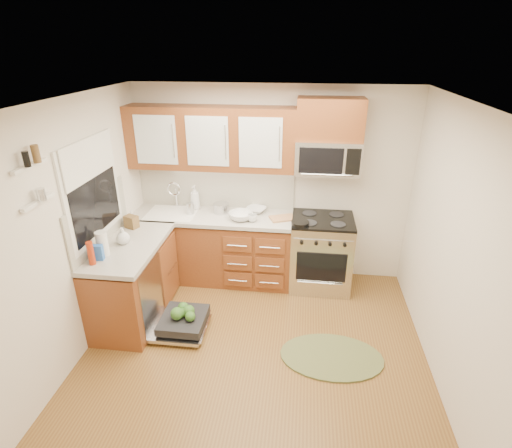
# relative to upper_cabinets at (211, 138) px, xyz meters

# --- Properties ---
(floor) EXTENTS (3.50, 3.50, 0.00)m
(floor) POSITION_rel_upper_cabinets_xyz_m (0.73, -1.57, -1.88)
(floor) COLOR brown
(floor) RESTS_ON ground
(ceiling) EXTENTS (3.50, 3.50, 0.00)m
(ceiling) POSITION_rel_upper_cabinets_xyz_m (0.73, -1.57, 0.62)
(ceiling) COLOR white
(ceiling) RESTS_ON ground
(wall_back) EXTENTS (3.50, 0.04, 2.50)m
(wall_back) POSITION_rel_upper_cabinets_xyz_m (0.73, 0.18, -0.62)
(wall_back) COLOR beige
(wall_back) RESTS_ON ground
(wall_front) EXTENTS (3.50, 0.04, 2.50)m
(wall_front) POSITION_rel_upper_cabinets_xyz_m (0.73, -3.33, -0.62)
(wall_front) COLOR beige
(wall_front) RESTS_ON ground
(wall_left) EXTENTS (0.04, 3.50, 2.50)m
(wall_left) POSITION_rel_upper_cabinets_xyz_m (-1.02, -1.57, -0.62)
(wall_left) COLOR beige
(wall_left) RESTS_ON ground
(wall_right) EXTENTS (0.04, 3.50, 2.50)m
(wall_right) POSITION_rel_upper_cabinets_xyz_m (2.48, -1.57, -0.62)
(wall_right) COLOR beige
(wall_right) RESTS_ON ground
(base_cabinet_back) EXTENTS (2.05, 0.60, 0.85)m
(base_cabinet_back) POSITION_rel_upper_cabinets_xyz_m (0.00, -0.12, -1.45)
(base_cabinet_back) COLOR maroon
(base_cabinet_back) RESTS_ON ground
(base_cabinet_left) EXTENTS (0.60, 1.25, 0.85)m
(base_cabinet_left) POSITION_rel_upper_cabinets_xyz_m (-0.72, -1.05, -1.45)
(base_cabinet_left) COLOR maroon
(base_cabinet_left) RESTS_ON ground
(countertop_back) EXTENTS (2.07, 0.64, 0.05)m
(countertop_back) POSITION_rel_upper_cabinets_xyz_m (0.00, -0.14, -0.97)
(countertop_back) COLOR #AAA59B
(countertop_back) RESTS_ON base_cabinet_back
(countertop_left) EXTENTS (0.64, 1.27, 0.05)m
(countertop_left) POSITION_rel_upper_cabinets_xyz_m (-0.71, -1.05, -0.97)
(countertop_left) COLOR #AAA59B
(countertop_left) RESTS_ON base_cabinet_left
(backsplash_back) EXTENTS (2.05, 0.02, 0.57)m
(backsplash_back) POSITION_rel_upper_cabinets_xyz_m (0.00, 0.16, -0.67)
(backsplash_back) COLOR #B1AF9F
(backsplash_back) RESTS_ON ground
(backsplash_left) EXTENTS (0.02, 1.25, 0.57)m
(backsplash_left) POSITION_rel_upper_cabinets_xyz_m (-1.01, -1.05, -0.67)
(backsplash_left) COLOR #B1AF9F
(backsplash_left) RESTS_ON ground
(upper_cabinets) EXTENTS (2.05, 0.35, 0.75)m
(upper_cabinets) POSITION_rel_upper_cabinets_xyz_m (0.00, 0.00, 0.00)
(upper_cabinets) COLOR maroon
(upper_cabinets) RESTS_ON ground
(cabinet_over_mw) EXTENTS (0.76, 0.35, 0.47)m
(cabinet_over_mw) POSITION_rel_upper_cabinets_xyz_m (1.41, 0.00, 0.26)
(cabinet_over_mw) COLOR maroon
(cabinet_over_mw) RESTS_ON ground
(range) EXTENTS (0.76, 0.64, 0.95)m
(range) POSITION_rel_upper_cabinets_xyz_m (1.41, -0.15, -1.40)
(range) COLOR silver
(range) RESTS_ON ground
(microwave) EXTENTS (0.76, 0.38, 0.40)m
(microwave) POSITION_rel_upper_cabinets_xyz_m (1.41, -0.02, -0.18)
(microwave) COLOR silver
(microwave) RESTS_ON ground
(sink) EXTENTS (0.62, 0.50, 0.26)m
(sink) POSITION_rel_upper_cabinets_xyz_m (-0.52, -0.16, -1.07)
(sink) COLOR white
(sink) RESTS_ON ground
(dishwasher) EXTENTS (0.70, 0.60, 0.20)m
(dishwasher) POSITION_rel_upper_cabinets_xyz_m (-0.13, -1.27, -1.77)
(dishwasher) COLOR silver
(dishwasher) RESTS_ON ground
(window) EXTENTS (0.03, 1.05, 1.05)m
(window) POSITION_rel_upper_cabinets_xyz_m (-1.01, -1.07, -0.32)
(window) COLOR white
(window) RESTS_ON ground
(window_blind) EXTENTS (0.02, 0.96, 0.40)m
(window_blind) POSITION_rel_upper_cabinets_xyz_m (-0.98, -1.07, 0.00)
(window_blind) COLOR white
(window_blind) RESTS_ON ground
(shelf_upper) EXTENTS (0.04, 0.40, 0.03)m
(shelf_upper) POSITION_rel_upper_cabinets_xyz_m (-0.99, -1.92, 0.17)
(shelf_upper) COLOR white
(shelf_upper) RESTS_ON ground
(shelf_lower) EXTENTS (0.04, 0.40, 0.03)m
(shelf_lower) POSITION_rel_upper_cabinets_xyz_m (-0.99, -1.92, -0.12)
(shelf_lower) COLOR white
(shelf_lower) RESTS_ON ground
(rug) EXTENTS (1.13, 0.83, 0.02)m
(rug) POSITION_rel_upper_cabinets_xyz_m (1.52, -1.50, -1.86)
(rug) COLOR brown
(rug) RESTS_ON ground
(skillet) EXTENTS (0.22, 0.22, 0.04)m
(skillet) POSITION_rel_upper_cabinets_xyz_m (1.12, -0.36, -0.90)
(skillet) COLOR black
(skillet) RESTS_ON range
(stock_pot) EXTENTS (0.25, 0.25, 0.12)m
(stock_pot) POSITION_rel_upper_cabinets_xyz_m (0.10, -0.04, -0.89)
(stock_pot) COLOR silver
(stock_pot) RESTS_ON countertop_back
(cutting_board) EXTENTS (0.36, 0.30, 0.02)m
(cutting_board) POSITION_rel_upper_cabinets_xyz_m (0.91, -0.15, -0.94)
(cutting_board) COLOR tan
(cutting_board) RESTS_ON countertop_back
(canister) EXTENTS (0.12, 0.12, 0.15)m
(canister) POSITION_rel_upper_cabinets_xyz_m (-0.27, -0.15, -0.87)
(canister) COLOR silver
(canister) RESTS_ON countertop_back
(paper_towel_roll) EXTENTS (0.13, 0.13, 0.26)m
(paper_towel_roll) POSITION_rel_upper_cabinets_xyz_m (-0.88, -1.30, -0.82)
(paper_towel_roll) COLOR white
(paper_towel_roll) RESTS_ON countertop_left
(mustard_bottle) EXTENTS (0.08, 0.08, 0.20)m
(mustard_bottle) POSITION_rel_upper_cabinets_xyz_m (-0.90, -1.27, -0.85)
(mustard_bottle) COLOR yellow
(mustard_bottle) RESTS_ON countertop_left
(red_bottle) EXTENTS (0.07, 0.07, 0.24)m
(red_bottle) POSITION_rel_upper_cabinets_xyz_m (-0.90, -1.50, -0.83)
(red_bottle) COLOR #A62B0D
(red_bottle) RESTS_ON countertop_left
(wooden_box) EXTENTS (0.18, 0.15, 0.15)m
(wooden_box) POSITION_rel_upper_cabinets_xyz_m (-0.85, -0.63, -0.88)
(wooden_box) COLOR brown
(wooden_box) RESTS_ON countertop_left
(blue_carton) EXTENTS (0.11, 0.07, 0.16)m
(blue_carton) POSITION_rel_upper_cabinets_xyz_m (-0.88, -1.41, -0.87)
(blue_carton) COLOR blue
(blue_carton) RESTS_ON countertop_left
(bowl_a) EXTENTS (0.32, 0.32, 0.06)m
(bowl_a) POSITION_rel_upper_cabinets_xyz_m (0.55, 0.03, -0.92)
(bowl_a) COLOR #999999
(bowl_a) RESTS_ON countertop_back
(bowl_b) EXTENTS (0.38, 0.38, 0.09)m
(bowl_b) POSITION_rel_upper_cabinets_xyz_m (0.39, -0.24, -0.90)
(bowl_b) COLOR #999999
(bowl_b) RESTS_ON countertop_back
(cup) EXTENTS (0.14, 0.14, 0.09)m
(cup) POSITION_rel_upper_cabinets_xyz_m (0.54, -0.28, -0.90)
(cup) COLOR #999999
(cup) RESTS_ON countertop_back
(soap_bottle_a) EXTENTS (0.14, 0.14, 0.32)m
(soap_bottle_a) POSITION_rel_upper_cabinets_xyz_m (-0.26, 0.02, -0.79)
(soap_bottle_a) COLOR #999999
(soap_bottle_a) RESTS_ON countertop_back
(soap_bottle_b) EXTENTS (0.09, 0.09, 0.17)m
(soap_bottle_b) POSITION_rel_upper_cabinets_xyz_m (-0.90, -0.52, -0.86)
(soap_bottle_b) COLOR #999999
(soap_bottle_b) RESTS_ON countertop_left
(soap_bottle_c) EXTENTS (0.16, 0.16, 0.19)m
(soap_bottle_c) POSITION_rel_upper_cabinets_xyz_m (-0.78, -1.04, -0.86)
(soap_bottle_c) COLOR #999999
(soap_bottle_c) RESTS_ON countertop_left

